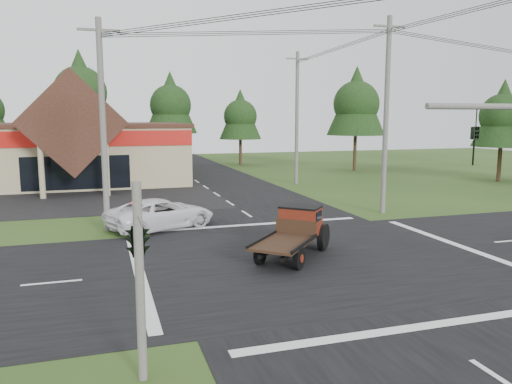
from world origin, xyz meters
name	(u,v)px	position (x,y,z in m)	size (l,w,h in m)	color
ground	(315,259)	(0.00, 0.00, 0.00)	(120.00, 120.00, 0.00)	#284217
road_ns	(315,259)	(0.00, 0.00, 0.01)	(12.00, 120.00, 0.02)	black
road_ew	(315,259)	(0.00, 0.00, 0.01)	(120.00, 12.00, 0.02)	black
parking_apron	(14,202)	(-14.00, 19.00, 0.01)	(28.00, 14.00, 0.02)	black
cvs_building	(9,152)	(-15.70, 29.57, 2.78)	(30.40, 18.20, 9.19)	tan
traffic_signal_corner	(137,221)	(-7.50, -7.32, 3.52)	(0.53, 2.48, 4.40)	#595651
utility_pole_nw	(103,124)	(-8.00, 8.00, 5.39)	(2.00, 0.30, 10.50)	#595651
utility_pole_ne	(386,115)	(8.00, 8.00, 5.89)	(2.00, 0.30, 11.50)	#595651
utility_pole_n	(297,117)	(8.00, 22.00, 5.74)	(2.00, 0.30, 11.20)	#595651
tree_row_c	(80,90)	(-10.00, 41.00, 8.72)	(7.28, 7.28, 13.13)	#332316
tree_row_d	(171,103)	(0.00, 42.00, 7.38)	(6.16, 6.16, 11.11)	#332316
tree_row_e	(240,115)	(8.00, 40.00, 6.03)	(5.04, 5.04, 9.09)	#332316
tree_side_ne	(356,102)	(18.00, 30.00, 7.38)	(6.16, 6.16, 11.11)	#332316
tree_side_e_near	(503,114)	(26.00, 18.00, 6.03)	(5.04, 5.04, 9.09)	#332316
antique_flatbed_truck	(292,234)	(-0.83, 0.49, 1.02)	(1.87, 4.89, 2.04)	#54180C
white_pickup	(161,214)	(-5.32, 7.59, 0.79)	(2.61, 5.67, 1.58)	white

